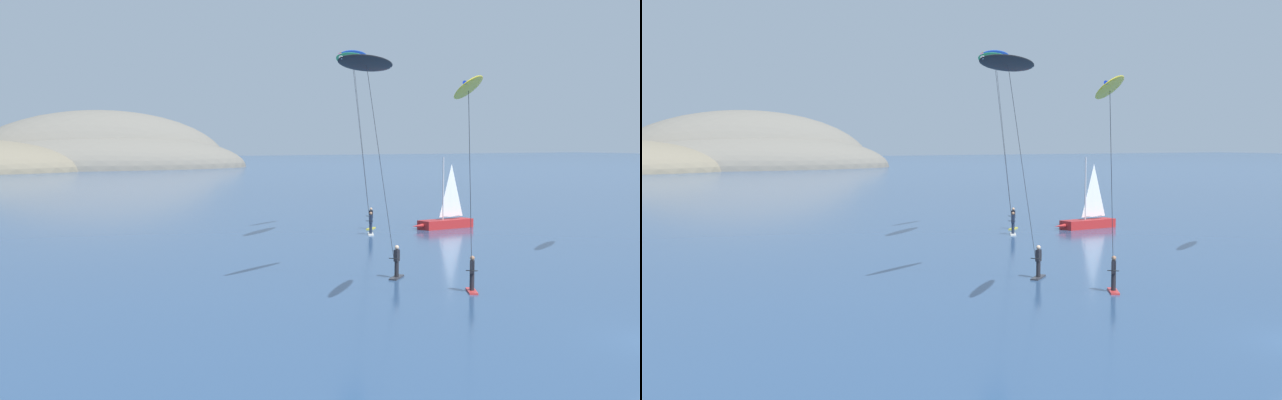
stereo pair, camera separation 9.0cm
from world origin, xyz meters
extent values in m
ellipsoid|color=slate|center=(19.88, 179.57, 0.00)|extent=(64.66, 28.21, 28.36)
ellipsoid|color=slate|center=(20.35, 175.55, 0.00)|extent=(70.47, 30.81, 17.18)
cube|color=#B22323|center=(14.75, 33.56, 0.35)|extent=(4.92, 1.91, 0.70)
cone|color=#B22323|center=(12.36, 33.30, 0.35)|extent=(2.22, 0.90, 0.67)
cylinder|color=#B2B2B7|center=(14.45, 33.53, 3.20)|extent=(0.12, 0.12, 5.00)
pyramid|color=white|center=(15.34, 33.62, 3.03)|extent=(1.80, 0.28, 4.25)
cylinder|color=#A5A5AD|center=(15.34, 33.62, 0.95)|extent=(1.80, 0.28, 0.08)
cube|color=yellow|center=(9.12, 35.81, 0.04)|extent=(1.36, 1.33, 0.08)
cylinder|color=black|center=(9.12, 35.81, 0.48)|extent=(0.22, 0.22, 0.80)
cube|color=black|center=(9.12, 35.81, 1.18)|extent=(0.39, 0.36, 0.60)
sphere|color=tan|center=(9.12, 35.81, 1.60)|extent=(0.22, 0.22, 0.22)
cylinder|color=black|center=(8.83, 35.61, 1.06)|extent=(0.35, 0.47, 0.04)
ellipsoid|color=blue|center=(6.31, 33.85, 13.28)|extent=(4.43, 3.57, 0.94)
cylinder|color=gold|center=(6.31, 33.85, 13.33)|extent=(3.69, 2.65, 0.16)
cylinder|color=#333338|center=(7.57, 34.73, 7.12)|extent=(2.55, 1.80, 12.12)
cube|color=red|center=(-0.39, 11.12, 0.04)|extent=(1.11, 1.49, 0.08)
cylinder|color=black|center=(-0.39, 11.12, 0.48)|extent=(0.22, 0.22, 0.80)
cube|color=black|center=(-0.39, 11.12, 1.18)|extent=(0.38, 0.39, 0.60)
sphere|color=#9E7051|center=(-0.39, 11.12, 1.60)|extent=(0.22, 0.22, 0.22)
cylinder|color=black|center=(-0.62, 10.86, 1.06)|extent=(0.44, 0.40, 0.04)
ellipsoid|color=yellow|center=(-3.27, 7.91, 9.23)|extent=(4.08, 4.35, 1.05)
cylinder|color=#1432E0|center=(-3.27, 7.91, 9.28)|extent=(3.13, 3.46, 0.16)
cylinder|color=#333338|center=(-1.95, 9.38, 5.10)|extent=(2.68, 2.98, 8.08)
cube|color=#2D2D33|center=(-1.47, 15.88, 0.04)|extent=(1.39, 1.29, 0.08)
cylinder|color=black|center=(-1.47, 15.88, 0.48)|extent=(0.22, 0.22, 0.80)
cube|color=black|center=(-1.47, 15.88, 1.18)|extent=(0.39, 0.35, 0.60)
sphere|color=beige|center=(-1.47, 15.88, 1.60)|extent=(0.22, 0.22, 0.22)
cylinder|color=black|center=(-1.77, 15.70, 1.06)|extent=(0.32, 0.49, 0.04)
ellipsoid|color=black|center=(-4.40, 14.08, 10.68)|extent=(5.04, 3.64, 0.79)
cylinder|color=white|center=(-4.40, 14.08, 10.73)|extent=(4.36, 2.76, 0.16)
cylinder|color=#333338|center=(-3.09, 14.89, 5.82)|extent=(2.67, 1.65, 9.53)
cube|color=silver|center=(7.14, 32.59, 0.04)|extent=(1.08, 1.51, 0.08)
cylinder|color=#192338|center=(7.14, 32.59, 0.48)|extent=(0.22, 0.22, 0.80)
cube|color=#192338|center=(7.14, 32.59, 1.18)|extent=(0.38, 0.38, 0.60)
sphere|color=#9E7051|center=(7.14, 32.59, 1.60)|extent=(0.22, 0.22, 0.22)
cylinder|color=black|center=(6.89, 32.35, 1.06)|extent=(0.41, 0.42, 0.04)
ellipsoid|color=green|center=(3.41, 28.96, 12.51)|extent=(5.48, 5.38, 0.77)
cylinder|color=#D660B7|center=(3.41, 28.96, 12.56)|extent=(4.41, 4.30, 0.16)
cylinder|color=#333338|center=(5.15, 30.65, 6.74)|extent=(3.51, 3.42, 11.36)
camera|label=1|loc=(-23.90, -18.37, 7.15)|focal=45.00mm
camera|label=2|loc=(-23.83, -18.42, 7.15)|focal=45.00mm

